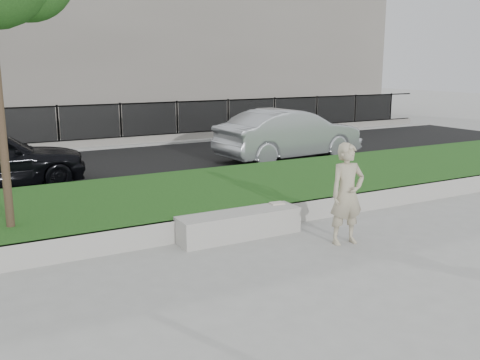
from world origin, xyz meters
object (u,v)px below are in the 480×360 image
stone_bench (239,225)px  book (277,203)px  car_silver (289,134)px  man (347,194)px

stone_bench → book: 0.92m
stone_bench → car_silver: 7.88m
stone_bench → man: size_ratio=1.30×
stone_bench → car_silver: (5.09, 5.99, 0.60)m
man → book: size_ratio=6.96×
car_silver → book: bearing=139.3°
man → car_silver: man is taller
man → car_silver: 8.02m
stone_bench → book: book is taller
book → man: bearing=-60.1°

